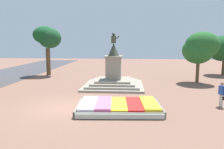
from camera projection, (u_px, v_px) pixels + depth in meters
name	position (u px, v px, depth m)	size (l,w,h in m)	color
ground_plane	(65.00, 108.00, 14.03)	(82.72, 82.72, 0.00)	brown
flower_planter	(119.00, 106.00, 13.58)	(5.36, 3.86, 0.51)	#38281C
statue_monument	(114.00, 78.00, 20.67)	(5.54, 5.54, 5.05)	gray
pedestrian_with_handbag	(222.00, 93.00, 14.16)	(0.37, 0.71, 1.65)	beige
park_tree_far_left	(47.00, 37.00, 27.01)	(3.50, 2.99, 6.14)	brown
park_tree_behind_statue	(200.00, 48.00, 22.10)	(3.61, 3.35, 5.24)	brown
park_tree_far_right	(222.00, 48.00, 27.48)	(3.44, 3.76, 4.98)	#4C3823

